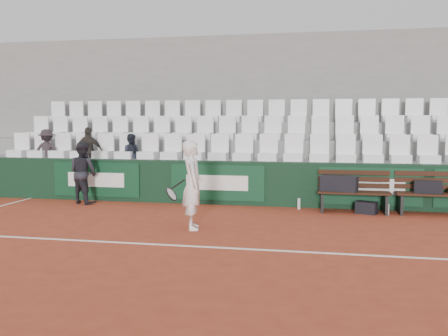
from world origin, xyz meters
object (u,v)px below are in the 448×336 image
bench_left (354,202)px  ball_kid (83,173)px  bench_right (433,204)px  spectator_a (47,134)px  spectator_b (88,134)px  tennis_player (193,185)px  water_bottle_near (299,204)px  water_bottle_far (388,210)px  sports_bag_right (428,187)px  sports_bag_left (339,183)px  sports_bag_ground (366,208)px  spectator_c (130,137)px

bench_left → ball_kid: size_ratio=1.03×
bench_right → spectator_a: spectator_a is taller
spectator_b → bench_right: bearing=166.2°
ball_kid → tennis_player: bearing=167.4°
ball_kid → water_bottle_near: bearing=-156.2°
water_bottle_far → sports_bag_right: bearing=15.9°
sports_bag_left → sports_bag_right: 1.80m
sports_bag_right → sports_bag_ground: bearing=-172.9°
sports_bag_right → spectator_c: spectator_c is taller
ball_kid → spectator_c: (0.76, 1.07, 0.80)m
spectator_a → spectator_b: bearing=163.6°
bench_right → spectator_a: bearing=174.1°
sports_bag_ground → tennis_player: size_ratio=0.26×
bench_left → water_bottle_far: bench_left is taller
sports_bag_left → ball_kid: bearing=-179.5°
sports_bag_ground → spectator_c: 5.96m
spectator_c → sports_bag_ground: bearing=156.3°
spectator_c → water_bottle_far: bearing=156.3°
sports_bag_right → spectator_b: spectator_b is taller
bench_left → sports_bag_right: sports_bag_right is taller
bench_left → spectator_c: spectator_c is taller
water_bottle_near → water_bottle_far: size_ratio=1.06×
sports_bag_left → spectator_a: (-7.43, 1.02, 0.97)m
tennis_player → spectator_c: size_ratio=1.49×
sports_bag_right → bench_left: bearing=-177.4°
bench_right → tennis_player: size_ratio=0.94×
water_bottle_far → spectator_a: spectator_a is taller
bench_left → water_bottle_far: bearing=-13.7°
sports_bag_left → spectator_c: 5.30m
water_bottle_near → sports_bag_left: bearing=-10.6°
sports_bag_ground → water_bottle_near: 1.44m
bench_left → tennis_player: tennis_player is taller
water_bottle_far → tennis_player: size_ratio=0.14×
sports_bag_right → spectator_b: size_ratio=0.44×
sports_bag_right → ball_kid: size_ratio=0.37×
sports_bag_right → ball_kid: bearing=-179.2°
sports_bag_ground → ball_kid: size_ratio=0.29×
bench_left → tennis_player: (-2.93, -2.24, 0.57)m
bench_right → spectator_b: bearing=173.3°
sports_bag_right → water_bottle_far: size_ratio=2.38×
bench_left → water_bottle_far: (0.68, -0.16, -0.11)m
sports_bag_right → spectator_a: (-9.23, 0.96, 1.01)m
bench_right → ball_kid: size_ratio=1.03×
sports_bag_ground → spectator_c: (-5.69, 1.12, 1.41)m
sports_bag_ground → water_bottle_near: sports_bag_ground is taller
water_bottle_far → tennis_player: bearing=-150.1°
bench_left → spectator_a: size_ratio=1.28×
water_bottle_near → water_bottle_far: (1.83, -0.33, -0.01)m
bench_left → sports_bag_right: bearing=2.6°
tennis_player → spectator_b: 4.95m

